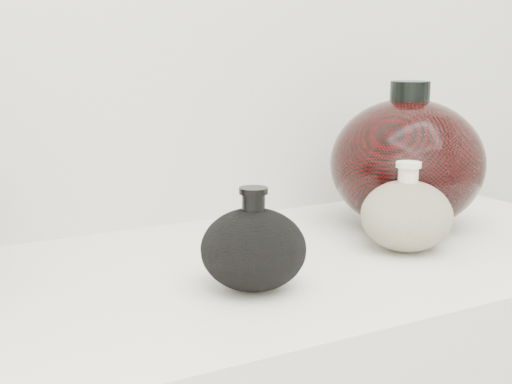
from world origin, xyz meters
TOP-DOWN VIEW (x-y plane):
  - black_gourd_vase at (-0.03, 0.87)m, footprint 0.14×0.14m
  - cream_gourd_vase at (0.24, 0.91)m, footprint 0.14×0.14m
  - right_round_pot at (0.32, 1.01)m, footprint 0.28×0.28m

SIDE VIEW (x-z plane):
  - black_gourd_vase at x=-0.03m, z-range 0.89..1.01m
  - cream_gourd_vase at x=0.24m, z-range 0.89..1.01m
  - right_round_pot at x=0.32m, z-range 0.89..1.11m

